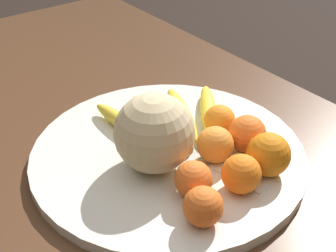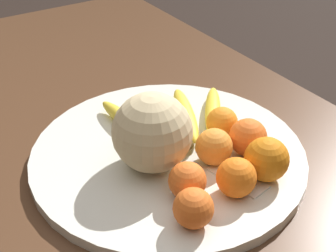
# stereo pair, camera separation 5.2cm
# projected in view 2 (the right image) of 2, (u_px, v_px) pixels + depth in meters

# --- Properties ---
(kitchen_table) EXTENTS (1.69, 0.89, 0.73)m
(kitchen_table) POSITION_uv_depth(u_px,v_px,m) (142.00, 203.00, 0.86)
(kitchen_table) COLOR #4C301E
(kitchen_table) RESTS_ON ground_plane
(fruit_bowl) EXTENTS (0.48, 0.48, 0.02)m
(fruit_bowl) POSITION_uv_depth(u_px,v_px,m) (168.00, 154.00, 0.82)
(fruit_bowl) COLOR silver
(fruit_bowl) RESTS_ON kitchen_table
(melon) EXTENTS (0.13, 0.13, 0.13)m
(melon) POSITION_uv_depth(u_px,v_px,m) (152.00, 132.00, 0.74)
(melon) COLOR beige
(melon) RESTS_ON fruit_bowl
(banana_bunch) EXTENTS (0.23, 0.24, 0.03)m
(banana_bunch) POSITION_uv_depth(u_px,v_px,m) (172.00, 117.00, 0.87)
(banana_bunch) COLOR brown
(banana_bunch) RESTS_ON fruit_bowl
(orange_front_left) EXTENTS (0.07, 0.07, 0.07)m
(orange_front_left) POSITION_uv_depth(u_px,v_px,m) (266.00, 159.00, 0.73)
(orange_front_left) COLOR orange
(orange_front_left) RESTS_ON fruit_bowl
(orange_front_right) EXTENTS (0.06, 0.06, 0.06)m
(orange_front_right) POSITION_uv_depth(u_px,v_px,m) (187.00, 181.00, 0.70)
(orange_front_right) COLOR orange
(orange_front_right) RESTS_ON fruit_bowl
(orange_mid_center) EXTENTS (0.06, 0.06, 0.06)m
(orange_mid_center) POSITION_uv_depth(u_px,v_px,m) (214.00, 147.00, 0.77)
(orange_mid_center) COLOR orange
(orange_mid_center) RESTS_ON fruit_bowl
(orange_back_left) EXTENTS (0.06, 0.06, 0.06)m
(orange_back_left) POSITION_uv_depth(u_px,v_px,m) (236.00, 177.00, 0.71)
(orange_back_left) COLOR orange
(orange_back_left) RESTS_ON fruit_bowl
(orange_back_right) EXTENTS (0.07, 0.07, 0.07)m
(orange_back_right) POSITION_uv_depth(u_px,v_px,m) (248.00, 137.00, 0.79)
(orange_back_right) COLOR orange
(orange_back_right) RESTS_ON fruit_bowl
(orange_top_small) EXTENTS (0.06, 0.06, 0.06)m
(orange_top_small) POSITION_uv_depth(u_px,v_px,m) (222.00, 122.00, 0.84)
(orange_top_small) COLOR orange
(orange_top_small) RESTS_ON fruit_bowl
(orange_side_extra) EXTENTS (0.06, 0.06, 0.06)m
(orange_side_extra) POSITION_uv_depth(u_px,v_px,m) (193.00, 208.00, 0.65)
(orange_side_extra) COLOR orange
(orange_side_extra) RESTS_ON fruit_bowl
(produce_tag) EXTENTS (0.11, 0.06, 0.00)m
(produce_tag) POSITION_uv_depth(u_px,v_px,m) (238.00, 178.00, 0.75)
(produce_tag) COLOR white
(produce_tag) RESTS_ON fruit_bowl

